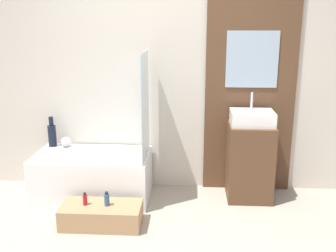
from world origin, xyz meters
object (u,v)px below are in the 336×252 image
at_px(bathtub, 93,176).
at_px(bottle_soap_secondary, 107,199).
at_px(bottle_soap_primary, 85,199).
at_px(vase_tall_dark, 52,134).
at_px(vase_round_light, 66,142).
at_px(wooden_step_bench, 102,215).
at_px(sink, 252,118).

bearing_deg(bathtub, bottle_soap_secondary, -65.21).
height_order(bottle_soap_primary, bottle_soap_secondary, bottle_soap_secondary).
height_order(vase_tall_dark, vase_round_light, vase_tall_dark).
distance_m(vase_round_light, bottle_soap_primary, 0.97).
height_order(wooden_step_bench, bottle_soap_primary, bottle_soap_primary).
bearing_deg(vase_round_light, bottle_soap_primary, -62.93).
height_order(bathtub, bottle_soap_primary, bathtub).
distance_m(wooden_step_bench, vase_tall_dark, 1.23).
height_order(sink, bottle_soap_primary, sink).
xyz_separation_m(vase_tall_dark, bottle_soap_primary, (0.58, -0.84, -0.37)).
relative_size(wooden_step_bench, vase_round_light, 6.61).
distance_m(sink, bottle_soap_secondary, 1.67).
bearing_deg(vase_tall_dark, bottle_soap_secondary, -47.06).
xyz_separation_m(wooden_step_bench, bottle_soap_secondary, (0.06, -0.00, 0.16)).
height_order(sink, vase_round_light, sink).
relative_size(sink, vase_tall_dark, 1.29).
xyz_separation_m(bathtub, vase_tall_dark, (-0.51, 0.25, 0.38)).
relative_size(bathtub, vase_round_light, 10.75).
xyz_separation_m(sink, bottle_soap_primary, (-1.59, -0.69, -0.63)).
relative_size(wooden_step_bench, bottle_soap_secondary, 5.47).
relative_size(bathtub, vase_tall_dark, 3.56).
xyz_separation_m(bathtub, vase_round_light, (-0.35, 0.23, 0.30)).
xyz_separation_m(sink, vase_round_light, (-2.01, 0.14, -0.34)).
bearing_deg(bathtub, sink, 3.39).
xyz_separation_m(wooden_step_bench, bottle_soap_primary, (-0.15, 0.00, 0.15)).
relative_size(bathtub, bottle_soap_primary, 9.82).
bearing_deg(wooden_step_bench, sink, 25.59).
bearing_deg(sink, vase_tall_dark, 176.12).
relative_size(vase_round_light, bottle_soap_primary, 0.91).
relative_size(vase_tall_dark, bottle_soap_secondary, 2.50).
relative_size(bathtub, bottle_soap_secondary, 8.89).
relative_size(vase_tall_dark, bottle_soap_primary, 2.76).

